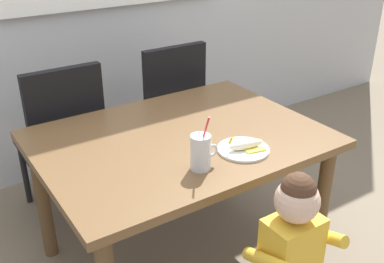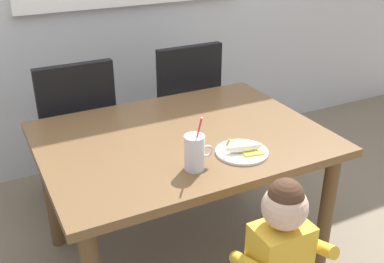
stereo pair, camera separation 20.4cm
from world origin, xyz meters
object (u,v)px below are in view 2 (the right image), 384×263
at_px(dining_table, 182,153).
at_px(dining_chair_right, 182,105).
at_px(toddler_standing, 280,251).
at_px(snack_plate, 242,152).
at_px(peeled_banana, 245,148).
at_px(milk_cup, 195,154).
at_px(dining_chair_left, 76,128).

bearing_deg(dining_table, dining_chair_right, 64.31).
height_order(dining_table, toddler_standing, toddler_standing).
distance_m(dining_table, snack_plate, 0.34).
bearing_deg(dining_table, toddler_standing, -83.65).
distance_m(toddler_standing, peeled_banana, 0.47).
bearing_deg(peeled_banana, milk_cup, -176.92).
distance_m(dining_chair_left, toddler_standing, 1.45).
distance_m(dining_table, milk_cup, 0.36).
bearing_deg(dining_chair_left, toddler_standing, 107.07).
xyz_separation_m(dining_chair_left, dining_chair_right, (0.70, 0.04, 0.00)).
xyz_separation_m(toddler_standing, milk_cup, (-0.17, 0.38, 0.27)).
xyz_separation_m(dining_chair_right, toddler_standing, (-0.28, -1.42, -0.02)).
bearing_deg(dining_chair_right, dining_table, 64.31).
relative_size(dining_chair_right, milk_cup, 3.89).
distance_m(milk_cup, peeled_banana, 0.25).
xyz_separation_m(dining_chair_left, snack_plate, (0.50, -0.98, 0.19)).
relative_size(dining_chair_right, peeled_banana, 5.47).
height_order(dining_chair_left, dining_chair_right, same).
xyz_separation_m(milk_cup, snack_plate, (0.24, 0.02, -0.06)).
height_order(dining_table, dining_chair_right, dining_chair_right).
relative_size(dining_chair_left, snack_plate, 4.17).
xyz_separation_m(dining_table, snack_plate, (0.15, -0.28, 0.10)).
relative_size(toddler_standing, milk_cup, 3.39).
distance_m(dining_chair_left, dining_chair_right, 0.70).
xyz_separation_m(snack_plate, peeled_banana, (0.01, -0.01, 0.03)).
xyz_separation_m(dining_table, peeled_banana, (0.16, -0.29, 0.13)).
bearing_deg(milk_cup, peeled_banana, 3.08).
bearing_deg(milk_cup, dining_table, 73.60).
relative_size(dining_table, milk_cup, 5.32).
bearing_deg(dining_table, dining_chair_left, 116.58).
height_order(dining_chair_left, toddler_standing, dining_chair_left).
xyz_separation_m(dining_chair_left, toddler_standing, (0.43, -1.38, -0.02)).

